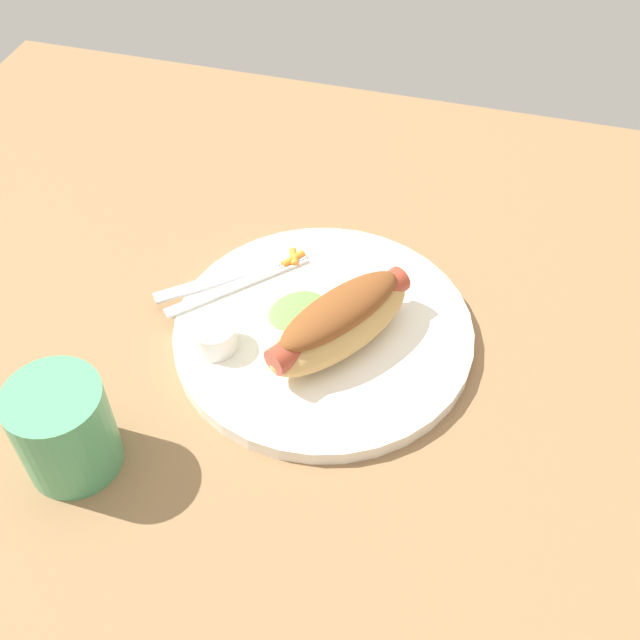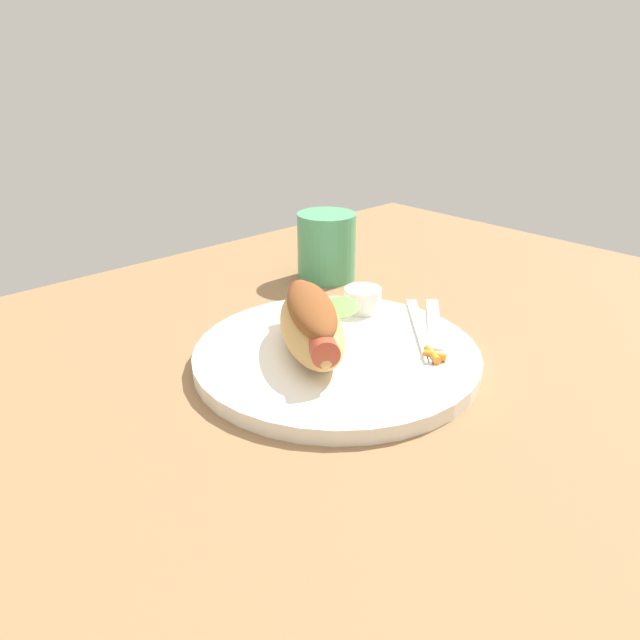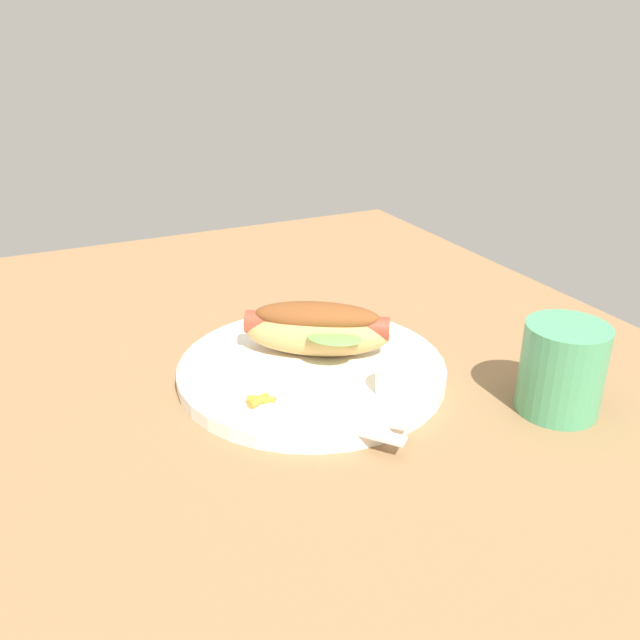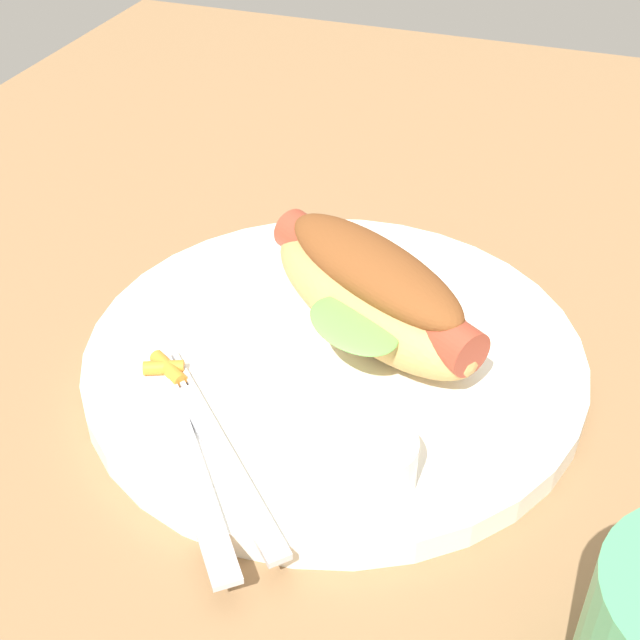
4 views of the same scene
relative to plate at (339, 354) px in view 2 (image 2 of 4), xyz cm
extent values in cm
cube|color=olive|center=(0.44, 1.19, -1.70)|extent=(120.00, 90.00, 1.80)
cylinder|color=white|center=(0.00, 0.00, 0.00)|extent=(29.76, 29.76, 1.60)
ellipsoid|color=tan|center=(2.48, -1.61, 3.36)|extent=(14.20, 17.29, 5.13)
cylinder|color=#A33D28|center=(2.48, -1.61, 4.26)|extent=(11.11, 15.16, 2.68)
ellipsoid|color=brown|center=(2.48, -1.61, 5.47)|extent=(11.55, 14.36, 2.88)
ellipsoid|color=#6BB74C|center=(-1.63, -1.79, 4.39)|extent=(7.25, 7.45, 1.01)
cylinder|color=white|center=(-9.00, -5.17, 2.20)|extent=(4.42, 4.42, 2.80)
cube|color=silver|center=(-10.68, 1.90, 1.00)|extent=(9.89, 10.18, 0.40)
cube|color=silver|center=(-4.73, 7.41, 1.00)|extent=(2.44, 2.51, 0.40)
cube|color=silver|center=(-5.06, 7.72, 1.00)|extent=(2.44, 2.51, 0.40)
cube|color=silver|center=(-5.38, 8.03, 1.00)|extent=(2.44, 2.51, 0.40)
cube|color=silver|center=(-11.98, 3.15, 0.98)|extent=(11.23, 9.55, 0.36)
cylinder|color=orange|center=(-5.14, 8.12, 1.22)|extent=(2.23, 2.84, 0.84)
cylinder|color=orange|center=(-5.14, 8.42, 1.21)|extent=(1.67, 2.45, 0.83)
cylinder|color=#4C9E6B|center=(-16.73, -19.54, 3.90)|extent=(8.24, 8.24, 9.41)
camera|label=1|loc=(13.60, -49.02, 57.60)|focal=43.20mm
camera|label=2|loc=(40.11, 39.98, 29.28)|focal=33.97mm
camera|label=3|loc=(-57.68, 26.92, 35.01)|focal=36.54mm
camera|label=4|loc=(-37.63, -12.67, 33.33)|focal=48.62mm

